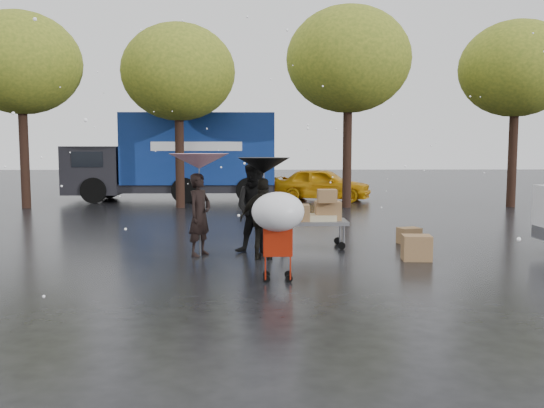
{
  "coord_description": "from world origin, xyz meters",
  "views": [
    {
      "loc": [
        -0.63,
        -10.65,
        2.17
      ],
      "look_at": [
        -0.39,
        1.0,
        1.01
      ],
      "focal_mm": 38.0,
      "sensor_mm": 36.0,
      "label": 1
    }
  ],
  "objects_px": {
    "vendor_cart": "(316,214)",
    "shopping_cart": "(278,217)",
    "person_pink": "(200,215)",
    "person_black": "(264,219)",
    "yellow_taxi": "(322,184)",
    "blue_truck": "(179,157)"
  },
  "relations": [
    {
      "from": "vendor_cart",
      "to": "shopping_cart",
      "type": "height_order",
      "value": "shopping_cart"
    },
    {
      "from": "person_pink",
      "to": "person_black",
      "type": "height_order",
      "value": "person_pink"
    },
    {
      "from": "person_black",
      "to": "shopping_cart",
      "type": "bearing_deg",
      "value": 101.34
    },
    {
      "from": "person_pink",
      "to": "shopping_cart",
      "type": "relative_size",
      "value": 1.13
    },
    {
      "from": "shopping_cart",
      "to": "person_pink",
      "type": "bearing_deg",
      "value": 122.44
    },
    {
      "from": "vendor_cart",
      "to": "shopping_cart",
      "type": "relative_size",
      "value": 1.04
    },
    {
      "from": "vendor_cart",
      "to": "yellow_taxi",
      "type": "relative_size",
      "value": 0.39
    },
    {
      "from": "person_pink",
      "to": "person_black",
      "type": "xyz_separation_m",
      "value": [
        1.28,
        -0.42,
        -0.03
      ]
    },
    {
      "from": "shopping_cart",
      "to": "yellow_taxi",
      "type": "xyz_separation_m",
      "value": [
        2.25,
        14.2,
        -0.4
      ]
    },
    {
      "from": "person_black",
      "to": "vendor_cart",
      "type": "height_order",
      "value": "person_black"
    },
    {
      "from": "blue_truck",
      "to": "person_pink",
      "type": "bearing_deg",
      "value": -80.26
    },
    {
      "from": "person_pink",
      "to": "yellow_taxi",
      "type": "xyz_separation_m",
      "value": [
        3.74,
        11.86,
        -0.16
      ]
    },
    {
      "from": "person_black",
      "to": "blue_truck",
      "type": "bearing_deg",
      "value": -69.83
    },
    {
      "from": "shopping_cart",
      "to": "blue_truck",
      "type": "bearing_deg",
      "value": 103.88
    },
    {
      "from": "person_black",
      "to": "blue_truck",
      "type": "distance_m",
      "value": 12.95
    },
    {
      "from": "person_pink",
      "to": "person_black",
      "type": "bearing_deg",
      "value": -77.38
    },
    {
      "from": "vendor_cart",
      "to": "shopping_cart",
      "type": "distance_m",
      "value": 3.42
    },
    {
      "from": "person_pink",
      "to": "shopping_cart",
      "type": "distance_m",
      "value": 2.79
    },
    {
      "from": "person_black",
      "to": "person_pink",
      "type": "bearing_deg",
      "value": -13.16
    },
    {
      "from": "person_pink",
      "to": "person_black",
      "type": "distance_m",
      "value": 1.35
    },
    {
      "from": "person_black",
      "to": "yellow_taxi",
      "type": "bearing_deg",
      "value": -96.19
    },
    {
      "from": "shopping_cart",
      "to": "blue_truck",
      "type": "distance_m",
      "value": 14.84
    }
  ]
}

